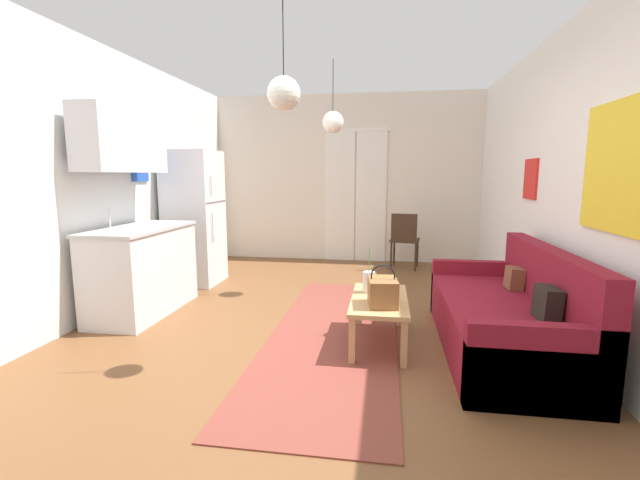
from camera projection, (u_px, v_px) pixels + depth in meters
name	position (u px, v px, depth m)	size (l,w,h in m)	color
ground_plane	(302.00, 351.00, 3.59)	(4.92, 7.98, 0.10)	brown
wall_back	(346.00, 179.00, 7.03)	(4.52, 0.13, 2.72)	silver
wall_right	(603.00, 184.00, 3.04)	(0.12, 7.58, 2.72)	white
wall_left	(53.00, 182.00, 3.71)	(0.12, 7.58, 2.72)	silver
area_rug	(334.00, 333.00, 3.84)	(1.11, 3.41, 0.01)	brown
couch	(510.00, 319.00, 3.43)	(0.87, 1.99, 0.85)	maroon
coffee_table	(379.00, 304.00, 3.57)	(0.47, 0.95, 0.40)	tan
bamboo_vase	(369.00, 282.00, 3.73)	(0.11, 0.11, 0.40)	beige
handbag	(383.00, 292.00, 3.36)	(0.25, 0.33, 0.33)	brown
refrigerator	(194.00, 218.00, 5.54)	(0.64, 0.66, 1.73)	white
kitchen_counter	(138.00, 238.00, 4.33)	(0.61, 1.29, 2.06)	silver
accent_chair	(404.00, 238.00, 6.40)	(0.47, 0.46, 0.86)	#382619
pendant_lamp_near	(284.00, 93.00, 2.89)	(0.23, 0.23, 0.86)	black
pendant_lamp_far	(333.00, 122.00, 4.88)	(0.25, 0.25, 0.82)	black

